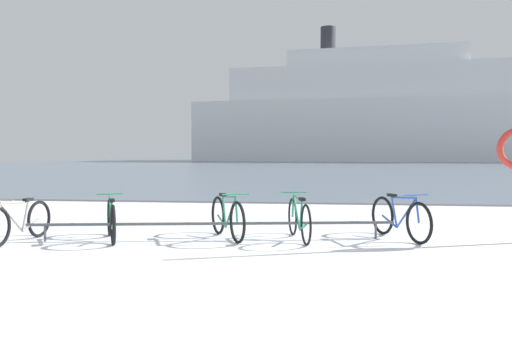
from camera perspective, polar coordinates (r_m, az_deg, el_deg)
The scene contains 8 objects.
ground at distance 59.05m, azimuth 5.79°, elevation 0.58°, with size 80.00×132.00×0.08m.
bike_rack at distance 8.90m, azimuth -4.70°, elevation -5.82°, with size 6.09×1.11×0.31m.
bicycle_0 at distance 9.48m, azimuth -24.33°, elevation -5.11°, with size 0.46×1.72×0.75m.
bicycle_1 at distance 9.18m, azimuth -15.45°, elevation -5.19°, with size 0.78×1.50×0.76m.
bicycle_2 at distance 9.03m, azimuth -3.14°, elevation -5.12°, with size 0.87×1.52×0.81m.
bicycle_3 at distance 8.90m, azimuth 4.67°, elevation -5.26°, with size 0.58×1.66×0.78m.
bicycle_4 at distance 9.29m, azimuth 15.35°, elevation -4.99°, with size 0.81×1.61×0.80m.
ferry_ship at distance 82.86m, azimuth 13.47°, elevation 5.82°, with size 58.82×19.34×20.85m.
Camera 1 is at (1.35, -5.12, 1.49)m, focal length 36.84 mm.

